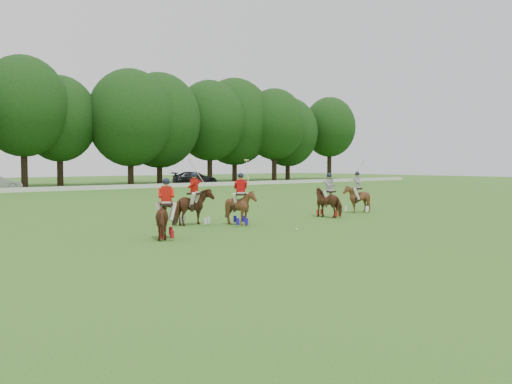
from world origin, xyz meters
TOP-DOWN VIEW (x-y plane):
  - ground at (0.00, 0.00)m, footprint 180.00×180.00m
  - car_right at (24.84, 42.50)m, footprint 5.84×3.68m
  - polo_red_a at (-3.09, 2.37)m, footprint 1.48×1.84m
  - polo_red_b at (0.09, 5.37)m, footprint 2.04×1.98m
  - polo_red_c at (1.64, 4.11)m, footprint 1.79×1.84m
  - polo_stripe_a at (7.23, 4.16)m, footprint 1.11×1.84m
  - polo_stripe_b at (10.18, 4.88)m, footprint 1.76×1.80m
  - polo_ball at (2.20, 1.24)m, footprint 0.09×0.09m

SIDE VIEW (x-z plane):
  - ground at x=0.00m, z-range 0.00..0.00m
  - polo_ball at x=2.20m, z-range 0.00..0.09m
  - polo_red_a at x=-3.09m, z-range -0.31..1.84m
  - polo_stripe_a at x=7.23m, z-range -0.31..1.87m
  - polo_stripe_b at x=10.18m, z-range -0.59..2.17m
  - car_right at x=24.84m, z-range 0.00..1.58m
  - polo_red_c at x=1.64m, z-range -0.59..2.20m
  - polo_red_b at x=0.09m, z-range -0.60..2.23m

